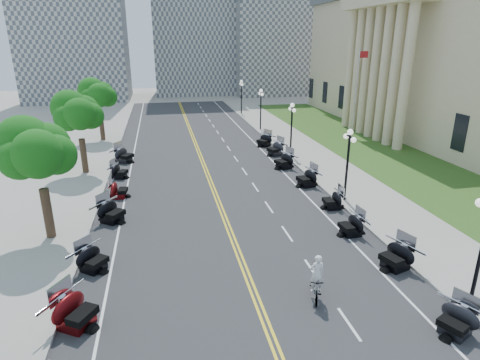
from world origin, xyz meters
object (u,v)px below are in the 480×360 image
bicycle (316,287)px  motorcycle_n_3 (457,319)px  cyclist_rider (318,258)px  flagpole (356,94)px  civic_building (472,57)px

bicycle → motorcycle_n_3: bearing=-17.2°
bicycle → cyclist_rider: bearing=0.0°
flagpole → civic_building: bearing=0.0°
motorcycle_n_3 → bicycle: bearing=-151.6°
civic_building → motorcycle_n_3: bearing=-128.8°
flagpole → cyclist_rider: 32.27m
flagpole → bicycle: 32.43m
bicycle → cyclist_rider: cyclist_rider is taller
motorcycle_n_3 → bicycle: motorcycle_n_3 is taller
motorcycle_n_3 → cyclist_rider: (-4.38, 3.12, 1.35)m
civic_building → motorcycle_n_3: civic_building is taller
cyclist_rider → bicycle: bearing=-0.0°
flagpole → motorcycle_n_3: 33.47m
flagpole → bicycle: flagpole is taller
motorcycle_n_3 → civic_building: bearing=115.1°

